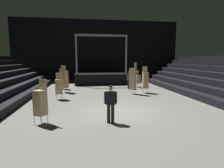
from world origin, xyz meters
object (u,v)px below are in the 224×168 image
object	(u,v)px
stage_riser	(101,78)
chair_stack_mid_left	(65,79)
crew_worker_near_stage	(129,79)
chair_stack_mid_right	(138,79)
chair_stack_rear_right	(145,80)
chair_stack_front_right	(133,78)
chair_stack_rear_left	(63,79)
man_with_tie	(111,102)
chair_stack_front_left	(59,86)
chair_stack_mid_centre	(40,102)

from	to	relation	value
stage_riser	chair_stack_mid_left	world-z (taller)	stage_riser
stage_riser	crew_worker_near_stage	world-z (taller)	stage_riser
chair_stack_mid_right	chair_stack_rear_right	xyz separation A→B (m)	(-0.23, -2.94, 0.25)
chair_stack_front_right	chair_stack_mid_right	bearing A→B (deg)	16.04
chair_stack_front_right	chair_stack_rear_left	world-z (taller)	chair_stack_front_right
chair_stack_mid_left	chair_stack_mid_right	bearing A→B (deg)	38.16
chair_stack_rear_left	man_with_tie	bearing A→B (deg)	-39.80
man_with_tie	chair_stack_mid_left	bearing A→B (deg)	-64.56
chair_stack_mid_right	chair_stack_front_left	bearing A→B (deg)	15.27
chair_stack_mid_right	stage_riser	bearing A→B (deg)	-62.58
chair_stack_front_left	chair_stack_rear_right	size ratio (longest dim) A/B	0.85
stage_riser	chair_stack_mid_left	xyz separation A→B (m)	(-3.52, -5.20, 0.48)
chair_stack_front_right	crew_worker_near_stage	world-z (taller)	chair_stack_front_right
stage_riser	chair_stack_mid_right	distance (m)	4.88
chair_stack_mid_left	chair_stack_mid_centre	size ratio (longest dim) A/B	1.17
man_with_tie	chair_stack_mid_centre	world-z (taller)	chair_stack_mid_centre
chair_stack_mid_left	chair_stack_front_right	bearing A→B (deg)	8.79
chair_stack_front_right	crew_worker_near_stage	xyz separation A→B (m)	(0.30, 2.53, -0.29)
stage_riser	chair_stack_mid_centre	distance (m)	13.35
man_with_tie	crew_worker_near_stage	distance (m)	9.44
chair_stack_front_right	chair_stack_mid_left	bearing A→B (deg)	113.67
stage_riser	chair_stack_front_right	distance (m)	7.06
chair_stack_front_right	chair_stack_rear_right	size ratio (longest dim) A/B	1.15
man_with_tie	chair_stack_front_right	size ratio (longest dim) A/B	0.66
stage_riser	chair_stack_rear_right	world-z (taller)	stage_riser
chair_stack_front_left	chair_stack_mid_right	distance (m)	8.33
chair_stack_mid_centre	crew_worker_near_stage	bearing A→B (deg)	-91.55
chair_stack_mid_left	chair_stack_rear_right	size ratio (longest dim) A/B	1.04
stage_riser	crew_worker_near_stage	distance (m)	4.81
chair_stack_front_right	chair_stack_rear_right	distance (m)	1.21
chair_stack_front_left	chair_stack_mid_left	world-z (taller)	chair_stack_mid_left
crew_worker_near_stage	man_with_tie	bearing A→B (deg)	-37.08
chair_stack_mid_centre	chair_stack_front_left	bearing A→B (deg)	-57.61
chair_stack_mid_centre	chair_stack_rear_left	bearing A→B (deg)	-55.43
stage_riser	chair_stack_front_left	bearing A→B (deg)	-114.73
chair_stack_mid_right	chair_stack_rear_right	size ratio (longest dim) A/B	0.77
chair_stack_front_left	crew_worker_near_stage	xyz separation A→B (m)	(5.97, 3.72, 0.04)
chair_stack_front_right	crew_worker_near_stage	size ratio (longest dim) A/B	1.47
crew_worker_near_stage	chair_stack_rear_left	bearing A→B (deg)	-115.89
chair_stack_front_left	crew_worker_near_stage	distance (m)	7.03
chair_stack_mid_left	crew_worker_near_stage	bearing A→B (deg)	33.93
chair_stack_front_left	chair_stack_mid_right	size ratio (longest dim) A/B	1.10
chair_stack_mid_left	chair_stack_mid_centre	distance (m)	7.61
chair_stack_rear_right	crew_worker_near_stage	distance (m)	2.38
stage_riser	man_with_tie	xyz separation A→B (m)	(-0.74, -13.14, 0.29)
stage_riser	chair_stack_front_right	world-z (taller)	stage_riser
chair_stack_front_left	crew_worker_near_stage	size ratio (longest dim) A/B	1.08
chair_stack_front_left	chair_stack_front_right	size ratio (longest dim) A/B	0.73
stage_riser	chair_stack_rear_left	size ratio (longest dim) A/B	2.97
chair_stack_front_left	chair_stack_mid_left	size ratio (longest dim) A/B	0.82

